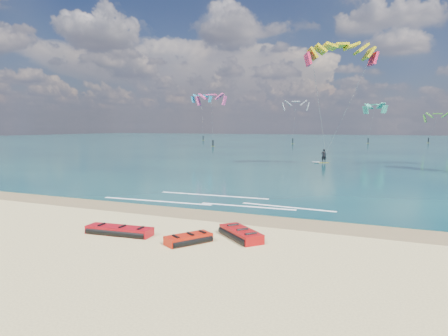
# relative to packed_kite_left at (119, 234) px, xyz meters

# --- Properties ---
(ground) EXTENTS (320.00, 320.00, 0.00)m
(ground) POSITION_rel_packed_kite_left_xyz_m (-0.92, 41.72, 0.00)
(ground) COLOR tan
(ground) RESTS_ON ground
(wet_sand_strip) EXTENTS (320.00, 2.40, 0.01)m
(wet_sand_strip) POSITION_rel_packed_kite_left_xyz_m (-0.92, 4.72, 0.00)
(wet_sand_strip) COLOR brown
(wet_sand_strip) RESTS_ON ground
(sea) EXTENTS (320.00, 200.00, 0.04)m
(sea) POSITION_rel_packed_kite_left_xyz_m (-0.92, 105.72, 0.02)
(sea) COLOR #0A2B37
(sea) RESTS_ON ground
(packed_kite_left) EXTENTS (3.12, 1.33, 0.39)m
(packed_kite_left) POSITION_rel_packed_kite_left_xyz_m (0.00, 0.00, 0.00)
(packed_kite_left) COLOR #AD0913
(packed_kite_left) RESTS_ON ground
(packed_kite_mid) EXTENTS (2.68, 2.55, 0.44)m
(packed_kite_mid) POSITION_rel_packed_kite_left_xyz_m (4.82, 1.42, 0.00)
(packed_kite_mid) COLOR #AE0C0D
(packed_kite_mid) RESTS_ON ground
(packed_kite_right) EXTENTS (1.94, 2.23, 0.38)m
(packed_kite_right) POSITION_rel_packed_kite_left_xyz_m (3.21, 0.04, 0.00)
(packed_kite_right) COLOR red
(packed_kite_right) RESTS_ON ground
(kitesurfer_main) EXTENTS (8.71, 8.54, 14.22)m
(kitesurfer_main) POSITION_rel_packed_kite_left_xyz_m (3.67, 33.02, 7.36)
(kitesurfer_main) COLOR gold
(kitesurfer_main) RESTS_ON sea
(shoreline_foam) EXTENTS (13.81, 3.66, 0.01)m
(shoreline_foam) POSITION_rel_packed_kite_left_xyz_m (0.90, 8.03, 0.04)
(shoreline_foam) COLOR white
(shoreline_foam) RESTS_ON ground
(distant_kites) EXTENTS (89.71, 41.68, 13.93)m
(distant_kites) POSITION_rel_packed_kite_left_xyz_m (-6.48, 85.02, 5.45)
(distant_kites) COLOR red
(distant_kites) RESTS_ON ground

